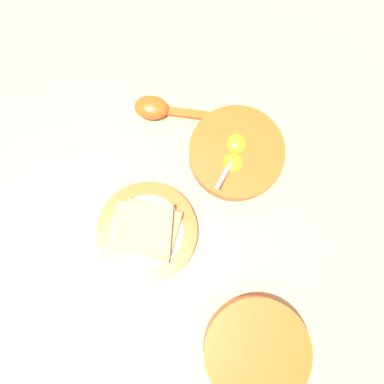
% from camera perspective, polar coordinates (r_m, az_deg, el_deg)
% --- Properties ---
extents(ground_plane, '(3.00, 3.00, 0.00)m').
position_cam_1_polar(ground_plane, '(0.70, -1.73, -4.06)').
color(ground_plane, tan).
extents(egg_bowl, '(0.18, 0.18, 0.07)m').
position_cam_1_polar(egg_bowl, '(0.70, 6.71, 5.85)').
color(egg_bowl, '#DB5119').
rests_on(egg_bowl, ground_plane).
extents(toast_plate, '(0.18, 0.18, 0.02)m').
position_cam_1_polar(toast_plate, '(0.70, -6.81, -5.97)').
color(toast_plate, '#DB5119').
rests_on(toast_plate, ground_plane).
extents(toast_sandwich, '(0.12, 0.11, 0.02)m').
position_cam_1_polar(toast_sandwich, '(0.68, -7.03, -5.65)').
color(toast_sandwich, tan).
rests_on(toast_sandwich, toast_plate).
extents(soup_spoon, '(0.15, 0.06, 0.03)m').
position_cam_1_polar(soup_spoon, '(0.74, -5.32, 12.55)').
color(soup_spoon, '#DB5119').
rests_on(soup_spoon, ground_plane).
extents(congee_bowl, '(0.18, 0.18, 0.04)m').
position_cam_1_polar(congee_bowl, '(0.70, 9.80, -22.70)').
color(congee_bowl, '#DB5119').
rests_on(congee_bowl, ground_plane).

